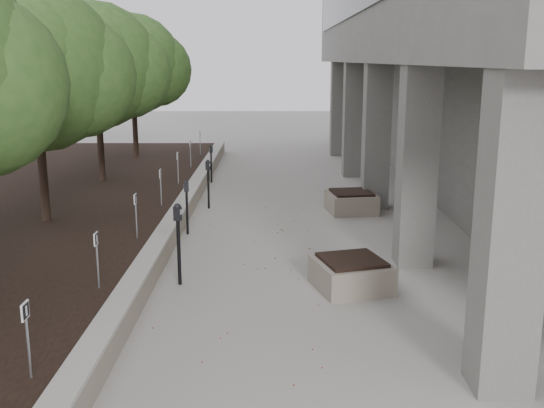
{
  "coord_description": "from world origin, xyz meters",
  "views": [
    {
      "loc": [
        0.52,
        -6.3,
        4.1
      ],
      "look_at": [
        0.52,
        7.06,
        1.01
      ],
      "focal_mm": 41.39,
      "sensor_mm": 36.0,
      "label": 1
    }
  ],
  "objects_px": {
    "parking_meter_5": "(211,164)",
    "planter_front": "(351,274)",
    "planter_back": "(351,202)",
    "crabapple_tree_5": "(133,86)",
    "parking_meter_2": "(179,244)",
    "crabapple_tree_3": "(37,104)",
    "crabapple_tree_4": "(97,92)",
    "parking_meter_3": "(187,207)",
    "parking_meter_4": "(208,184)"
  },
  "relations": [
    {
      "from": "crabapple_tree_3",
      "to": "planter_back",
      "type": "relative_size",
      "value": 4.35
    },
    {
      "from": "parking_meter_2",
      "to": "parking_meter_5",
      "type": "height_order",
      "value": "parking_meter_2"
    },
    {
      "from": "planter_front",
      "to": "planter_back",
      "type": "height_order",
      "value": "same"
    },
    {
      "from": "parking_meter_4",
      "to": "crabapple_tree_4",
      "type": "bearing_deg",
      "value": 168.09
    },
    {
      "from": "crabapple_tree_3",
      "to": "planter_front",
      "type": "xyz_separation_m",
      "value": [
        6.76,
        -3.47,
        -2.83
      ]
    },
    {
      "from": "planter_front",
      "to": "parking_meter_4",
      "type": "bearing_deg",
      "value": 116.98
    },
    {
      "from": "crabapple_tree_5",
      "to": "planter_front",
      "type": "height_order",
      "value": "crabapple_tree_5"
    },
    {
      "from": "crabapple_tree_3",
      "to": "planter_back",
      "type": "height_order",
      "value": "crabapple_tree_3"
    },
    {
      "from": "parking_meter_4",
      "to": "parking_meter_5",
      "type": "height_order",
      "value": "parking_meter_4"
    },
    {
      "from": "crabapple_tree_5",
      "to": "parking_meter_5",
      "type": "height_order",
      "value": "crabapple_tree_5"
    },
    {
      "from": "parking_meter_3",
      "to": "planter_front",
      "type": "xyz_separation_m",
      "value": [
        3.48,
        -3.68,
        -0.37
      ]
    },
    {
      "from": "crabapple_tree_3",
      "to": "parking_meter_2",
      "type": "bearing_deg",
      "value": -41.99
    },
    {
      "from": "parking_meter_2",
      "to": "parking_meter_3",
      "type": "relative_size",
      "value": 1.18
    },
    {
      "from": "crabapple_tree_3",
      "to": "parking_meter_2",
      "type": "xyz_separation_m",
      "value": [
        3.6,
        -3.24,
        -2.34
      ]
    },
    {
      "from": "planter_back",
      "to": "crabapple_tree_5",
      "type": "bearing_deg",
      "value": 134.81
    },
    {
      "from": "crabapple_tree_5",
      "to": "parking_meter_2",
      "type": "distance_m",
      "value": 13.92
    },
    {
      "from": "parking_meter_2",
      "to": "parking_meter_4",
      "type": "relative_size",
      "value": 1.12
    },
    {
      "from": "parking_meter_2",
      "to": "planter_front",
      "type": "xyz_separation_m",
      "value": [
        3.17,
        -0.23,
        -0.49
      ]
    },
    {
      "from": "crabapple_tree_3",
      "to": "planter_front",
      "type": "relative_size",
      "value": 4.34
    },
    {
      "from": "crabapple_tree_4",
      "to": "parking_meter_4",
      "type": "distance_m",
      "value": 4.78
    },
    {
      "from": "parking_meter_5",
      "to": "planter_back",
      "type": "xyz_separation_m",
      "value": [
        4.24,
        -4.25,
        -0.35
      ]
    },
    {
      "from": "parking_meter_5",
      "to": "planter_back",
      "type": "distance_m",
      "value": 6.02
    },
    {
      "from": "crabapple_tree_4",
      "to": "parking_meter_5",
      "type": "bearing_deg",
      "value": 27.73
    },
    {
      "from": "crabapple_tree_4",
      "to": "parking_meter_4",
      "type": "height_order",
      "value": "crabapple_tree_4"
    },
    {
      "from": "parking_meter_4",
      "to": "planter_back",
      "type": "distance_m",
      "value": 4.0
    },
    {
      "from": "crabapple_tree_4",
      "to": "crabapple_tree_5",
      "type": "relative_size",
      "value": 1.0
    },
    {
      "from": "parking_meter_4",
      "to": "parking_meter_5",
      "type": "distance_m",
      "value": 3.85
    },
    {
      "from": "parking_meter_3",
      "to": "planter_back",
      "type": "height_order",
      "value": "parking_meter_3"
    },
    {
      "from": "crabapple_tree_3",
      "to": "parking_meter_3",
      "type": "height_order",
      "value": "crabapple_tree_3"
    },
    {
      "from": "parking_meter_5",
      "to": "parking_meter_4",
      "type": "bearing_deg",
      "value": -104.4
    },
    {
      "from": "crabapple_tree_3",
      "to": "planter_back",
      "type": "xyz_separation_m",
      "value": [
        7.49,
        2.46,
        -2.83
      ]
    },
    {
      "from": "planter_front",
      "to": "crabapple_tree_5",
      "type": "bearing_deg",
      "value": 116.66
    },
    {
      "from": "planter_front",
      "to": "planter_back",
      "type": "xyz_separation_m",
      "value": [
        0.73,
        5.93,
        -0.0
      ]
    },
    {
      "from": "crabapple_tree_3",
      "to": "crabapple_tree_5",
      "type": "bearing_deg",
      "value": 90.0
    },
    {
      "from": "planter_front",
      "to": "parking_meter_5",
      "type": "bearing_deg",
      "value": 109.05
    },
    {
      "from": "crabapple_tree_4",
      "to": "planter_back",
      "type": "relative_size",
      "value": 4.35
    },
    {
      "from": "crabapple_tree_4",
      "to": "planter_back",
      "type": "distance_m",
      "value": 8.4
    },
    {
      "from": "crabapple_tree_4",
      "to": "parking_meter_3",
      "type": "xyz_separation_m",
      "value": [
        3.29,
        -4.8,
        -2.46
      ]
    },
    {
      "from": "crabapple_tree_5",
      "to": "parking_meter_5",
      "type": "relative_size",
      "value": 4.22
    },
    {
      "from": "parking_meter_5",
      "to": "planter_front",
      "type": "distance_m",
      "value": 10.78
    },
    {
      "from": "parking_meter_3",
      "to": "crabapple_tree_3",
      "type": "bearing_deg",
      "value": 178.51
    },
    {
      "from": "planter_back",
      "to": "crabapple_tree_4",
      "type": "bearing_deg",
      "value": 161.26
    },
    {
      "from": "crabapple_tree_5",
      "to": "planter_back",
      "type": "bearing_deg",
      "value": -45.19
    },
    {
      "from": "crabapple_tree_3",
      "to": "parking_meter_2",
      "type": "height_order",
      "value": "crabapple_tree_3"
    },
    {
      "from": "crabapple_tree_4",
      "to": "planter_front",
      "type": "distance_m",
      "value": 11.2
    },
    {
      "from": "parking_meter_3",
      "to": "parking_meter_4",
      "type": "relative_size",
      "value": 0.95
    },
    {
      "from": "parking_meter_4",
      "to": "parking_meter_5",
      "type": "xyz_separation_m",
      "value": [
        -0.28,
        3.84,
        -0.05
      ]
    },
    {
      "from": "crabapple_tree_5",
      "to": "parking_meter_4",
      "type": "distance_m",
      "value": 8.32
    },
    {
      "from": "crabapple_tree_3",
      "to": "crabapple_tree_4",
      "type": "height_order",
      "value": "same"
    },
    {
      "from": "crabapple_tree_3",
      "to": "planter_front",
      "type": "height_order",
      "value": "crabapple_tree_3"
    }
  ]
}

